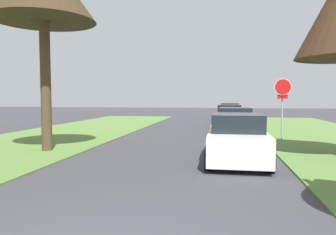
# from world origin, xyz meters

# --- Properties ---
(stop_sign_far) EXTENTS (0.81, 0.22, 2.97)m
(stop_sign_far) POSITION_xyz_m (4.54, 12.68, 2.20)
(stop_sign_far) COLOR #9EA0A5
(stop_sign_far) RESTS_ON grass_verge_right
(parked_sedan_white) EXTENTS (1.94, 4.40, 1.57)m
(parked_sedan_white) POSITION_xyz_m (2.11, 7.21, 0.72)
(parked_sedan_white) COLOR white
(parked_sedan_white) RESTS_ON ground
(parked_sedan_silver) EXTENTS (1.94, 4.40, 1.57)m
(parked_sedan_silver) POSITION_xyz_m (2.30, 13.59, 0.72)
(parked_sedan_silver) COLOR #BCBCC1
(parked_sedan_silver) RESTS_ON ground
(parked_sedan_red) EXTENTS (1.94, 4.40, 1.57)m
(parked_sedan_red) POSITION_xyz_m (2.14, 19.69, 0.72)
(parked_sedan_red) COLOR red
(parked_sedan_red) RESTS_ON ground
(parked_sedan_green) EXTENTS (1.94, 4.40, 1.57)m
(parked_sedan_green) POSITION_xyz_m (2.34, 25.91, 0.72)
(parked_sedan_green) COLOR #28663D
(parked_sedan_green) RESTS_ON ground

